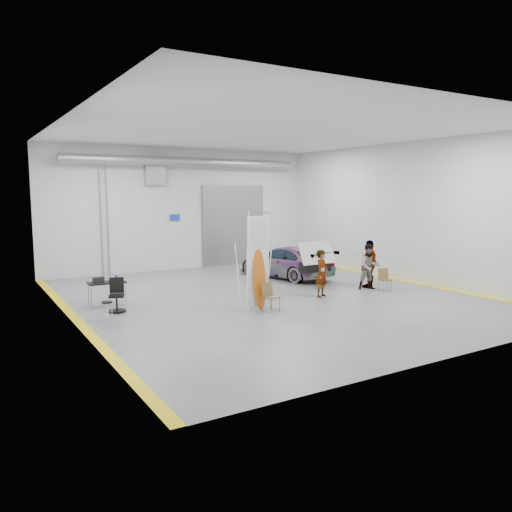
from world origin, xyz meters
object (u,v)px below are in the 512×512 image
folding_chair_near (271,303)px  work_table (105,282)px  person_c (370,264)px  shop_stool (107,312)px  sedan_car (286,262)px  office_chair (116,297)px  folding_chair_far (385,284)px  surfboard_display (258,270)px  person_b (370,267)px  person_a (322,273)px

folding_chair_near → work_table: size_ratio=0.74×
person_c → shop_stool: bearing=-21.5°
sedan_car → office_chair: size_ratio=4.46×
folding_chair_far → shop_stool: (-10.57, 0.81, 0.05)m
sedan_car → surfboard_display: (-4.37, -4.75, 0.63)m
person_c → shop_stool: person_c is taller
sedan_car → person_b: (1.21, -4.11, 0.21)m
person_a → person_c: person_c is taller
person_c → folding_chair_near: person_c is taller
office_chair → folding_chair_far: bearing=7.4°
sedan_car → shop_stool: bearing=11.8°
folding_chair_near → shop_stool: 5.10m
folding_chair_near → person_b: bearing=1.2°
person_b → folding_chair_near: size_ratio=1.95×
person_c → office_chair: (-9.94, 1.20, -0.50)m
folding_chair_far → shop_stool: size_ratio=1.36×
person_c → surfboard_display: size_ratio=0.59×
sedan_car → shop_stool: sedan_car is taller
person_a → surfboard_display: surfboard_display is taller
sedan_car → folding_chair_near: size_ratio=5.15×
sedan_car → folding_chair_far: (1.51, -4.67, -0.43)m
surfboard_display → work_table: surfboard_display is taller
office_chair → person_b: bearing=10.3°
sedan_car → office_chair: (-8.45, -2.61, -0.23)m
person_a → folding_chair_near: (-2.86, -0.98, -0.58)m
folding_chair_near → person_a: bearing=8.5°
office_chair → work_table: bearing=111.7°
person_c → work_table: 10.28m
office_chair → sedan_car: bearing=36.3°
shop_stool → office_chair: (0.60, 1.24, 0.16)m
person_a → folding_chair_near: size_ratio=1.86×
person_c → folding_chair_near: bearing=-7.9°
person_b → work_table: (-9.72, 2.69, -0.13)m
person_b → shop_stool: 10.29m
folding_chair_near → person_c: bearing=3.6°
sedan_car → surfboard_display: size_ratio=1.48×
surfboard_display → folding_chair_near: bearing=-72.5°
person_b → person_c: size_ratio=0.94×
shop_stool → office_chair: office_chair is taller
shop_stool → person_c: bearing=0.2°
person_b → work_table: person_b is taller
person_a → shop_stool: (-7.78, 0.37, -0.56)m
surfboard_display → work_table: bearing=131.5°
person_c → work_table: person_c is taller
person_a → shop_stool: person_a is taller
surfboard_display → shop_stool: size_ratio=5.10×
sedan_car → folding_chair_near: 6.66m
person_a → office_chair: bearing=140.5°
surfboard_display → work_table: size_ratio=2.58×
folding_chair_far → folding_chair_near: bearing=-155.7°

